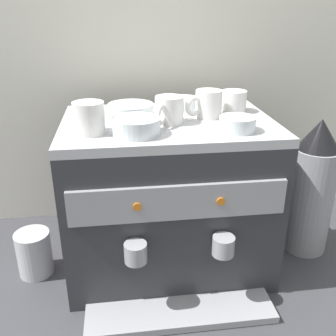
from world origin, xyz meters
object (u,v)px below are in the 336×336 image
ceramic_bowl_0 (131,111)px  ceramic_bowl_2 (237,124)px  ceramic_cup_2 (88,117)px  ceramic_bowl_3 (136,127)px  espresso_machine (168,196)px  milk_pitcher (34,253)px  ceramic_cup_3 (207,104)px  ceramic_bowl_1 (184,104)px  ceramic_cup_0 (232,101)px  coffee_grinder (311,189)px  ceramic_cup_1 (168,110)px

ceramic_bowl_0 → ceramic_bowl_2: size_ratio=1.39×
ceramic_cup_2 → ceramic_bowl_3: (0.11, -0.03, -0.02)m
espresso_machine → milk_pitcher: bearing=-178.5°
espresso_machine → ceramic_bowl_0: bearing=158.0°
ceramic_cup_2 → ceramic_cup_3: (0.32, 0.10, -0.00)m
ceramic_bowl_0 → ceramic_bowl_3: (0.01, -0.15, 0.00)m
ceramic_bowl_1 → ceramic_bowl_2: ceramic_bowl_2 is taller
ceramic_cup_3 → milk_pitcher: ceramic_cup_3 is taller
ceramic_cup_3 → ceramic_bowl_1: ceramic_cup_3 is taller
ceramic_bowl_0 → ceramic_bowl_1: (0.16, 0.08, -0.00)m
ceramic_cup_0 → ceramic_cup_2: bearing=-159.8°
coffee_grinder → milk_pitcher: (-0.85, -0.02, -0.14)m
ceramic_bowl_3 → milk_pitcher: ceramic_bowl_3 is taller
ceramic_bowl_0 → milk_pitcher: (-0.30, -0.05, -0.41)m
ceramic_cup_0 → ceramic_bowl_2: (-0.04, -0.18, -0.01)m
coffee_grinder → ceramic_cup_2: bearing=-172.0°
ceramic_bowl_1 → ceramic_bowl_2: (0.10, -0.23, 0.00)m
espresso_machine → milk_pitcher: (-0.40, -0.01, -0.16)m
ceramic_cup_0 → ceramic_cup_3: bearing=-149.5°
ceramic_cup_2 → ceramic_bowl_0: ceramic_cup_2 is taller
ceramic_cup_0 → coffee_grinder: 0.38m
ceramic_bowl_3 → milk_pitcher: (-0.31, 0.10, -0.41)m
ceramic_bowl_3 → milk_pitcher: size_ratio=0.86×
ceramic_cup_3 → coffee_grinder: bearing=-0.8°
espresso_machine → coffee_grinder: (0.45, 0.01, -0.01)m
ceramic_bowl_2 → ceramic_bowl_3: (-0.25, 0.01, 0.00)m
ceramic_cup_0 → ceramic_cup_1: bearing=-154.7°
ceramic_bowl_0 → coffee_grinder: size_ratio=0.29×
ceramic_bowl_3 → milk_pitcher: 0.52m
espresso_machine → ceramic_bowl_2: bearing=-35.1°
milk_pitcher → ceramic_cup_3: bearing=3.2°
ceramic_bowl_2 → milk_pitcher: size_ratio=0.66×
ceramic_bowl_1 → espresso_machine: bearing=-118.0°
ceramic_cup_2 → espresso_machine: bearing=21.2°
ceramic_cup_3 → ceramic_bowl_1: bearing=116.2°
espresso_machine → ceramic_bowl_1: (0.06, 0.12, 0.25)m
ceramic_cup_0 → ceramic_cup_1: ceramic_cup_1 is taller
ceramic_bowl_0 → ceramic_bowl_3: ceramic_bowl_3 is taller
coffee_grinder → ceramic_bowl_3: bearing=-167.7°
ceramic_cup_3 → milk_pitcher: (-0.51, -0.03, -0.42)m
espresso_machine → ceramic_bowl_2: ceramic_bowl_2 is taller
ceramic_bowl_1 → ceramic_bowl_3: (-0.15, -0.22, 0.00)m
ceramic_cup_0 → ceramic_cup_3: 0.10m
espresso_machine → ceramic_cup_1: (-0.00, -0.03, 0.26)m
ceramic_cup_1 → milk_pitcher: size_ratio=0.78×
ceramic_bowl_3 → milk_pitcher: bearing=162.8°
ceramic_cup_3 → ceramic_cup_1: bearing=-159.0°
ceramic_cup_1 → coffee_grinder: bearing=4.9°
ceramic_bowl_2 → ceramic_bowl_1: bearing=112.9°
ceramic_bowl_0 → ceramic_bowl_3: bearing=-87.2°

